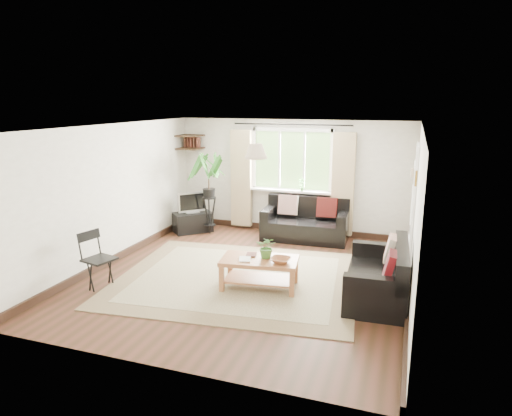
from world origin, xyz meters
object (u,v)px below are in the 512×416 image
(coffee_table, at_px, (259,273))
(folding_chair, at_px, (99,260))
(palm_stand, at_px, (209,194))
(sofa_back, at_px, (305,220))
(sofa_right, at_px, (377,272))
(tv_stand, at_px, (193,222))

(coffee_table, relative_size, folding_chair, 1.33)
(palm_stand, distance_m, folding_chair, 3.22)
(folding_chair, bearing_deg, sofa_back, -22.11)
(sofa_back, bearing_deg, sofa_right, -58.64)
(sofa_back, relative_size, tv_stand, 2.16)
(coffee_table, relative_size, tv_stand, 1.45)
(sofa_right, relative_size, tv_stand, 2.06)
(sofa_right, height_order, tv_stand, sofa_right)
(sofa_back, distance_m, palm_stand, 2.09)
(sofa_right, bearing_deg, sofa_back, -148.94)
(folding_chair, bearing_deg, tv_stand, 13.49)
(tv_stand, bearing_deg, palm_stand, -43.99)
(coffee_table, bearing_deg, folding_chair, -161.67)
(palm_stand, bearing_deg, tv_stand, -179.42)
(sofa_right, xyz_separation_m, palm_stand, (-3.63, 2.18, 0.48))
(sofa_right, distance_m, palm_stand, 4.26)
(sofa_back, relative_size, folding_chair, 1.98)
(palm_stand, xyz_separation_m, folding_chair, (-0.37, -3.17, -0.43))
(sofa_back, height_order, sofa_right, sofa_back)
(folding_chair, bearing_deg, palm_stand, 6.25)
(sofa_right, relative_size, coffee_table, 1.43)
(tv_stand, xyz_separation_m, palm_stand, (0.40, 0.00, 0.65))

